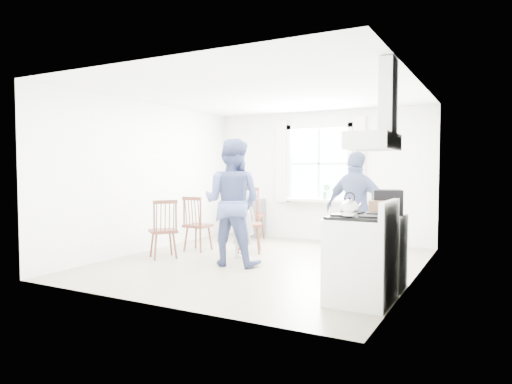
# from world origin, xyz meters

# --- Properties ---
(room_shell) EXTENTS (4.62, 5.12, 2.64)m
(room_shell) POSITION_xyz_m (0.00, 0.00, 1.30)
(room_shell) COLOR gray
(room_shell) RESTS_ON ground
(window_assembly) EXTENTS (1.88, 0.24, 1.70)m
(window_assembly) POSITION_xyz_m (0.00, 2.45, 1.46)
(window_assembly) COLOR white
(window_assembly) RESTS_ON room_shell
(range_hood) EXTENTS (0.45, 0.76, 0.94)m
(range_hood) POSITION_xyz_m (2.07, -1.35, 1.90)
(range_hood) COLOR silver
(range_hood) RESTS_ON room_shell
(shelf_unit) EXTENTS (0.40, 0.30, 0.80)m
(shelf_unit) POSITION_xyz_m (-1.40, 2.33, 0.40)
(shelf_unit) COLOR slate
(shelf_unit) RESTS_ON ground
(gas_stove) EXTENTS (0.68, 0.76, 1.12)m
(gas_stove) POSITION_xyz_m (1.91, -1.35, 0.48)
(gas_stove) COLOR white
(gas_stove) RESTS_ON ground
(kettle) EXTENTS (0.18, 0.18, 0.26)m
(kettle) POSITION_xyz_m (1.85, -1.61, 1.04)
(kettle) COLOR silver
(kettle) RESTS_ON gas_stove
(low_cabinet) EXTENTS (0.50, 0.55, 0.90)m
(low_cabinet) POSITION_xyz_m (1.98, -0.65, 0.45)
(low_cabinet) COLOR silver
(low_cabinet) RESTS_ON ground
(stereo_stack) EXTENTS (0.42, 0.40, 0.30)m
(stereo_stack) POSITION_xyz_m (2.02, -0.65, 1.05)
(stereo_stack) COLOR black
(stereo_stack) RESTS_ON low_cabinet
(cardboard_box) EXTENTS (0.31, 0.25, 0.18)m
(cardboard_box) POSITION_xyz_m (1.98, -0.80, 0.99)
(cardboard_box) COLOR #956748
(cardboard_box) RESTS_ON low_cabinet
(windsor_chair_a) EXTENTS (0.53, 0.52, 1.09)m
(windsor_chair_a) POSITION_xyz_m (-1.20, 1.77, 0.66)
(windsor_chair_a) COLOR #4E2519
(windsor_chair_a) RESTS_ON ground
(windsor_chair_b) EXTENTS (0.42, 0.41, 0.97)m
(windsor_chair_b) POSITION_xyz_m (-1.47, 0.26, 0.59)
(windsor_chair_b) COLOR #4E2519
(windsor_chair_b) RESTS_ON ground
(windsor_chair_c) EXTENTS (0.56, 0.56, 0.96)m
(windsor_chair_c) POSITION_xyz_m (-1.50, -0.51, 0.59)
(windsor_chair_c) COLOR #4E2519
(windsor_chair_c) RESTS_ON ground
(person_left) EXTENTS (0.61, 0.61, 1.39)m
(person_left) POSITION_xyz_m (-0.40, 0.08, 0.70)
(person_left) COLOR silver
(person_left) RESTS_ON ground
(person_mid) EXTENTS (1.03, 1.03, 1.89)m
(person_mid) POSITION_xyz_m (-0.32, -0.37, 0.95)
(person_mid) COLOR #465283
(person_mid) RESTS_ON ground
(person_right) EXTENTS (1.19, 1.19, 1.71)m
(person_right) POSITION_xyz_m (1.36, 0.39, 0.86)
(person_right) COLOR navy
(person_right) RESTS_ON ground
(potted_plant) EXTENTS (0.16, 0.16, 0.29)m
(potted_plant) POSITION_xyz_m (0.19, 2.36, 1.00)
(potted_plant) COLOR #2F6A36
(potted_plant) RESTS_ON window_assembly
(windsor_chair_d) EXTENTS (0.58, 0.59, 1.05)m
(windsor_chair_d) POSITION_xyz_m (-0.70, 0.60, 0.64)
(windsor_chair_d) COLOR #4E2519
(windsor_chair_d) RESTS_ON ground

